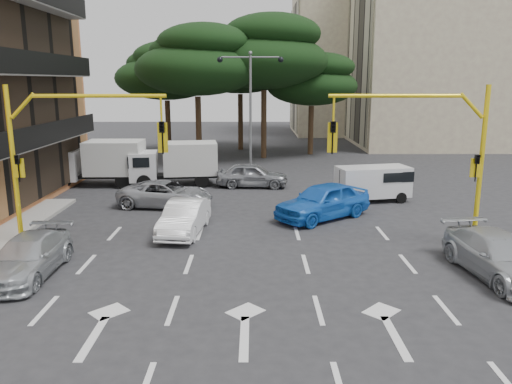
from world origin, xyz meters
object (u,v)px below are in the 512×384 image
car_blue_compact (323,201)px  box_truck_a (99,163)px  car_silver_parked (499,256)px  car_silver_cross_a (166,194)px  box_truck_b (175,164)px  car_white_hatch (184,217)px  van_white (373,184)px  street_lamp_center (250,92)px  car_silver_wagon (28,257)px  signal_mast_right (434,144)px  signal_mast_left (61,144)px  car_silver_cross_b (252,175)px

car_blue_compact → box_truck_a: (-12.35, 7.38, 0.52)m
car_blue_compact → car_silver_parked: size_ratio=1.01×
car_silver_cross_a → car_silver_parked: car_silver_parked is taller
car_silver_cross_a → box_truck_b: bearing=12.6°
car_white_hatch → van_white: 10.60m
street_lamp_center → car_silver_wagon: (-7.01, -16.97, -4.80)m
car_white_hatch → car_silver_cross_a: 4.66m
signal_mast_right → car_silver_parked: size_ratio=1.27×
car_white_hatch → car_silver_cross_a: car_white_hatch is taller
car_silver_wagon → car_silver_cross_a: 9.37m
signal_mast_left → box_truck_a: (-2.20, 11.17, -2.55)m
street_lamp_center → car_silver_parked: (8.03, -17.12, -4.74)m
street_lamp_center → car_silver_cross_a: (-4.15, -8.05, -4.78)m
box_truck_a → car_white_hatch: bearing=-147.0°
car_white_hatch → car_silver_cross_a: bearing=115.5°
signal_mast_right → car_blue_compact: 5.98m
car_white_hatch → box_truck_a: 11.56m
signal_mast_right → car_silver_cross_a: signal_mast_right is taller
car_silver_wagon → car_silver_cross_b: car_silver_cross_b is taller
car_white_hatch → car_silver_cross_b: 9.50m
car_silver_cross_a → box_truck_a: bearing=51.8°
car_silver_wagon → box_truck_a: bearing=98.2°
signal_mast_left → car_white_hatch: 5.51m
car_white_hatch → box_truck_a: (-6.38, 9.61, 0.67)m
car_blue_compact → car_silver_wagon: bearing=-94.5°
street_lamp_center → car_silver_cross_a: street_lamp_center is taller
street_lamp_center → box_truck_a: bearing=-162.5°
car_silver_cross_a → van_white: 10.60m
street_lamp_center → car_silver_cross_b: size_ratio=1.87×
signal_mast_right → car_silver_parked: bearing=-68.5°
car_silver_wagon → car_silver_parked: bearing=-0.4°
box_truck_b → van_white: bearing=-118.2°
car_white_hatch → car_silver_parked: bearing=-17.4°
van_white → box_truck_b: bearing=-122.5°
street_lamp_center → car_silver_cross_b: bearing=-88.0°
car_white_hatch → box_truck_b: size_ratio=0.78×
car_silver_parked → van_white: (-1.64, 10.27, 0.23)m
car_silver_cross_b → box_truck_b: 4.69m
car_silver_cross_b → street_lamp_center: bearing=5.7°
van_white → car_silver_cross_a: bearing=-95.5°
signal_mast_left → car_blue_compact: 11.26m
street_lamp_center → car_silver_cross_b: 5.79m
street_lamp_center → car_silver_cross_b: (0.12, -3.35, -4.72)m
car_silver_wagon → box_truck_a: 14.29m
car_silver_cross_a → car_blue_compact: bearing=-97.4°
car_blue_compact → car_white_hatch: bearing=-107.1°
signal_mast_right → van_white: 7.77m
car_white_hatch → car_silver_cross_b: car_silver_cross_b is taller
street_lamp_center → car_silver_wagon: street_lamp_center is taller
car_silver_parked → car_silver_wagon: bearing=172.3°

